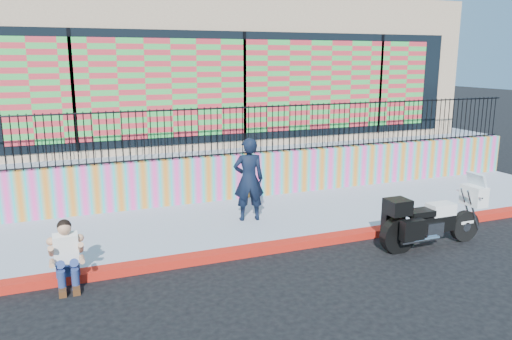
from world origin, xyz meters
TOP-DOWN VIEW (x-y plane):
  - ground at (0.00, 0.00)m, footprint 90.00×90.00m
  - red_curb at (0.00, 0.00)m, footprint 16.00×0.30m
  - sidewalk at (0.00, 1.65)m, footprint 16.00×3.00m
  - mural_wall at (0.00, 3.25)m, footprint 16.00×0.20m
  - metal_fence at (0.00, 3.25)m, footprint 15.80×0.04m
  - elevated_platform at (0.00, 8.35)m, footprint 16.00×10.00m
  - storefront_building at (0.00, 8.13)m, footprint 14.00×8.06m
  - police_motorcycle at (1.95, -0.92)m, footprint 2.23×0.74m
  - police_officer at (-0.88, 1.51)m, footprint 0.72×0.54m
  - seated_man at (-4.61, -0.20)m, footprint 0.54×0.71m

SIDE VIEW (x-z plane):
  - ground at x=0.00m, z-range 0.00..0.00m
  - red_curb at x=0.00m, z-range 0.00..0.15m
  - sidewalk at x=0.00m, z-range 0.00..0.15m
  - seated_man at x=-4.61m, z-range -0.08..0.98m
  - police_motorcycle at x=1.95m, z-range -0.11..1.28m
  - elevated_platform at x=0.00m, z-range 0.00..1.25m
  - mural_wall at x=0.00m, z-range 0.15..1.25m
  - police_officer at x=-0.88m, z-range 0.15..1.95m
  - metal_fence at x=0.00m, z-range 1.25..2.45m
  - storefront_building at x=0.00m, z-range 1.25..5.25m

